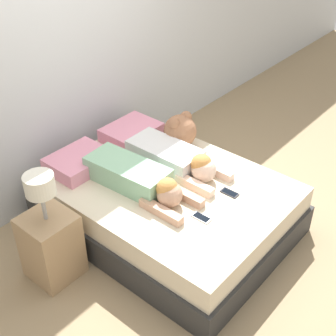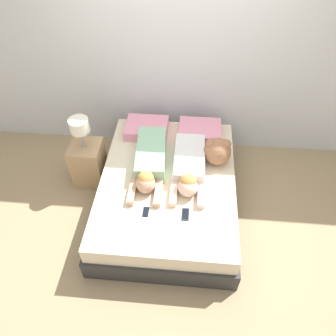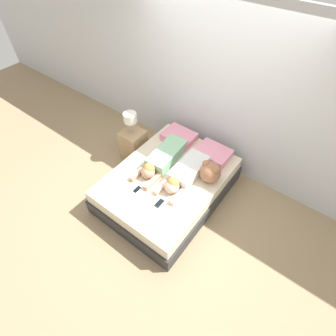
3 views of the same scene
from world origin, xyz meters
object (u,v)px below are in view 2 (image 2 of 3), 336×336
(plush_toy, at_px, (217,151))
(nightstand, at_px, (88,160))
(person_left, at_px, (150,162))
(cell_phone_left, at_px, (146,212))
(pillow_head_left, at_px, (147,128))
(person_right, at_px, (189,168))
(pillow_head_right, at_px, (200,131))
(bed, at_px, (168,191))
(cell_phone_right, at_px, (185,214))

(plush_toy, xyz_separation_m, nightstand, (-1.52, 0.02, -0.30))
(person_left, height_order, cell_phone_left, person_left)
(pillow_head_left, height_order, person_right, person_right)
(pillow_head_right, relative_size, person_right, 0.54)
(pillow_head_left, xyz_separation_m, person_left, (0.11, -0.61, 0.03))
(bed, distance_m, pillow_head_right, 0.86)
(cell_phone_right, bearing_deg, pillow_head_left, 114.09)
(bed, distance_m, person_left, 0.42)
(person_right, bearing_deg, cell_phone_left, -125.28)
(pillow_head_left, bearing_deg, cell_phone_left, -83.06)
(pillow_head_right, height_order, nightstand, nightstand)
(bed, bearing_deg, pillow_head_right, 66.00)
(plush_toy, bearing_deg, person_left, -166.82)
(plush_toy, bearing_deg, person_right, -144.49)
(pillow_head_right, xyz_separation_m, person_left, (-0.54, -0.61, 0.03))
(pillow_head_left, height_order, nightstand, nightstand)
(bed, distance_m, nightstand, 1.05)
(cell_phone_left, relative_size, cell_phone_right, 1.00)
(bed, distance_m, plush_toy, 0.72)
(person_right, distance_m, cell_phone_right, 0.56)
(person_left, xyz_separation_m, cell_phone_right, (0.43, -0.60, -0.09))
(pillow_head_left, height_order, cell_phone_right, pillow_head_left)
(person_left, height_order, cell_phone_right, person_left)
(bed, relative_size, plush_toy, 6.18)
(bed, xyz_separation_m, pillow_head_right, (0.33, 0.73, 0.30))
(bed, distance_m, cell_phone_left, 0.57)
(cell_phone_left, distance_m, cell_phone_right, 0.39)
(pillow_head_left, height_order, cell_phone_left, pillow_head_left)
(pillow_head_left, relative_size, cell_phone_right, 3.43)
(bed, distance_m, person_right, 0.41)
(cell_phone_left, height_order, cell_phone_right, same)
(cell_phone_left, xyz_separation_m, plush_toy, (0.70, 0.78, 0.16))
(person_left, relative_size, cell_phone_right, 7.00)
(pillow_head_right, xyz_separation_m, cell_phone_left, (-0.50, -1.21, -0.06))
(pillow_head_right, height_order, person_right, person_right)
(bed, relative_size, person_right, 2.10)
(person_right, relative_size, plush_toy, 2.95)
(bed, height_order, cell_phone_left, cell_phone_left)
(pillow_head_right, xyz_separation_m, cell_phone_right, (-0.11, -1.20, -0.06))
(pillow_head_left, bearing_deg, cell_phone_right, -65.91)
(person_left, xyz_separation_m, nightstand, (-0.78, 0.19, -0.24))
(person_right, bearing_deg, cell_phone_right, -90.69)
(pillow_head_left, xyz_separation_m, cell_phone_left, (0.15, -1.21, -0.06))
(bed, relative_size, nightstand, 2.11)
(bed, height_order, plush_toy, plush_toy)
(pillow_head_left, height_order, pillow_head_right, same)
(bed, xyz_separation_m, plush_toy, (0.52, 0.30, 0.40))
(pillow_head_left, distance_m, person_left, 0.62)
(bed, xyz_separation_m, cell_phone_right, (0.21, -0.47, 0.24))
(person_left, distance_m, cell_phone_left, 0.61)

